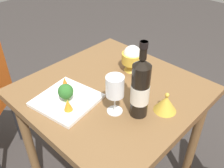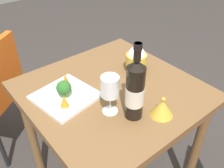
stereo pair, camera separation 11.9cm
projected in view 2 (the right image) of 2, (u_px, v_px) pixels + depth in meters
name	position (u px, v px, depth m)	size (l,w,h in m)	color
dining_table	(112.00, 105.00, 1.27)	(0.79, 0.79, 0.76)	brown
wine_bottle	(135.00, 90.00, 0.98)	(0.08, 0.08, 0.34)	black
wine_glass	(110.00, 87.00, 1.00)	(0.08, 0.08, 0.18)	white
rice_bowl	(136.00, 59.00, 1.29)	(0.11, 0.11, 0.14)	gold
rice_bowl_lid	(162.00, 108.00, 1.04)	(0.10, 0.10, 0.09)	gold
serving_plate	(65.00, 96.00, 1.15)	(0.29, 0.29, 0.02)	white
broccoli_floret	(64.00, 88.00, 1.10)	(0.07, 0.07, 0.09)	#729E4C
carrot_garnish_left	(64.00, 101.00, 1.07)	(0.04, 0.04, 0.05)	orange
carrot_garnish_right	(66.00, 80.00, 1.19)	(0.04, 0.04, 0.06)	orange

